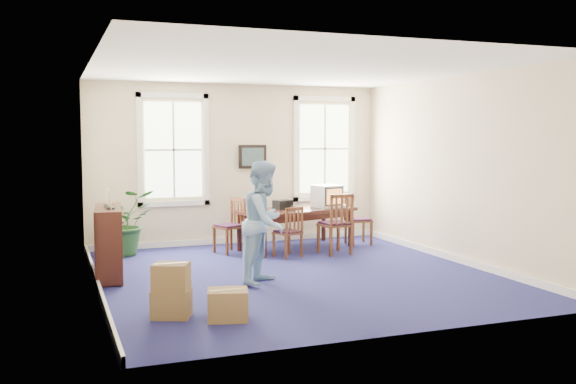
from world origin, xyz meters
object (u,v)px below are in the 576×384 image
object	(u,v)px
credenza	(109,243)
potted_plant	(124,222)
cardboard_boxes	(184,286)
man	(265,222)
conference_table	(296,229)
chair_near_left	(288,232)
crt_tv	(327,196)

from	to	relation	value
credenza	potted_plant	xyz separation A→B (m)	(0.42, 1.84, 0.07)
credenza	cardboard_boxes	distance (m)	2.52
cardboard_boxes	man	bearing A→B (deg)	41.04
conference_table	cardboard_boxes	size ratio (longest dim) A/B	1.88
man	credenza	bearing A→B (deg)	103.43
chair_near_left	cardboard_boxes	xyz separation A→B (m)	(-2.47, -3.03, -0.11)
crt_tv	cardboard_boxes	xyz separation A→B (m)	(-3.60, -3.85, -0.65)
credenza	crt_tv	bearing A→B (deg)	23.46
conference_table	credenza	bearing A→B (deg)	-175.21
potted_plant	cardboard_boxes	distance (m)	4.28
conference_table	credenza	distance (m)	3.87
crt_tv	chair_near_left	xyz separation A→B (m)	(-1.13, -0.82, -0.53)
crt_tv	credenza	bearing A→B (deg)	-175.13
conference_table	chair_near_left	bearing A→B (deg)	-137.08
chair_near_left	man	world-z (taller)	man
potted_plant	credenza	bearing A→B (deg)	-102.84
potted_plant	cardboard_boxes	xyz separation A→B (m)	(0.26, -4.26, -0.26)
credenza	potted_plant	bearing A→B (deg)	82.13
conference_table	crt_tv	xyz separation A→B (m)	(0.67, 0.05, 0.60)
conference_table	credenza	size ratio (longest dim) A/B	1.65
chair_near_left	credenza	size ratio (longest dim) A/B	0.67
crt_tv	chair_near_left	distance (m)	1.50
conference_table	cardboard_boxes	bearing A→B (deg)	-143.76
crt_tv	chair_near_left	world-z (taller)	crt_tv
chair_near_left	potted_plant	size ratio (longest dim) A/B	0.76
chair_near_left	potted_plant	xyz separation A→B (m)	(-2.73, 1.23, 0.14)
credenza	potted_plant	size ratio (longest dim) A/B	1.13
potted_plant	crt_tv	bearing A→B (deg)	-6.09
conference_table	man	size ratio (longest dim) A/B	1.25
credenza	conference_table	bearing A→B (deg)	25.88
chair_near_left	credenza	bearing A→B (deg)	-7.51
credenza	cardboard_boxes	world-z (taller)	credenza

